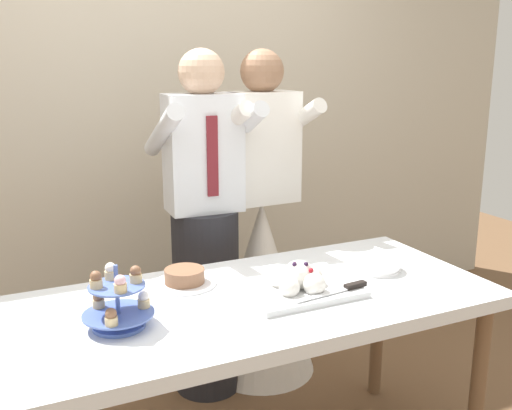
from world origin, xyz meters
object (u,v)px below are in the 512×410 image
object	(u,v)px
cupcake_stand	(118,302)
round_cake	(185,278)
dessert_table	(252,316)
person_groom	(205,245)
person_bride	(261,265)
main_cake_tray	(300,283)
plate_stack	(377,265)

from	to	relation	value
cupcake_stand	round_cake	xyz separation A→B (m)	(0.31, 0.26, -0.06)
dessert_table	person_groom	xyz separation A→B (m)	(0.09, 0.73, 0.05)
person_groom	person_bride	bearing A→B (deg)	8.35
main_cake_tray	dessert_table	bearing A→B (deg)	167.72
cupcake_stand	main_cake_tray	bearing A→B (deg)	0.07
main_cake_tray	person_bride	distance (m)	0.88
round_cake	person_bride	bearing A→B (deg)	43.08
main_cake_tray	person_groom	world-z (taller)	person_groom
cupcake_stand	person_bride	world-z (taller)	person_bride
person_bride	dessert_table	bearing A→B (deg)	-118.12
cupcake_stand	main_cake_tray	distance (m)	0.67
round_cake	person_bride	xyz separation A→B (m)	(0.60, 0.56, -0.22)
round_cake	person_bride	world-z (taller)	person_bride
cupcake_stand	person_bride	distance (m)	1.25
person_groom	person_bride	size ratio (longest dim) A/B	1.00
main_cake_tray	round_cake	distance (m)	0.44
plate_stack	person_bride	distance (m)	0.79
plate_stack	person_groom	xyz separation A→B (m)	(-0.49, 0.70, -0.05)
plate_stack	round_cake	xyz separation A→B (m)	(-0.76, 0.19, 0.00)
plate_stack	round_cake	size ratio (longest dim) A/B	0.78
dessert_table	round_cake	bearing A→B (deg)	129.94
main_cake_tray	plate_stack	xyz separation A→B (m)	(0.40, 0.07, -0.02)
round_cake	person_bride	size ratio (longest dim) A/B	0.14
cupcake_stand	plate_stack	xyz separation A→B (m)	(1.07, 0.07, -0.06)
dessert_table	person_bride	size ratio (longest dim) A/B	1.08
person_bride	round_cake	bearing A→B (deg)	-136.92
round_cake	person_groom	bearing A→B (deg)	61.79
dessert_table	cupcake_stand	world-z (taller)	cupcake_stand
cupcake_stand	main_cake_tray	world-z (taller)	cupcake_stand
dessert_table	main_cake_tray	size ratio (longest dim) A/B	4.14
main_cake_tray	person_bride	size ratio (longest dim) A/B	0.26
round_cake	person_bride	distance (m)	0.84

